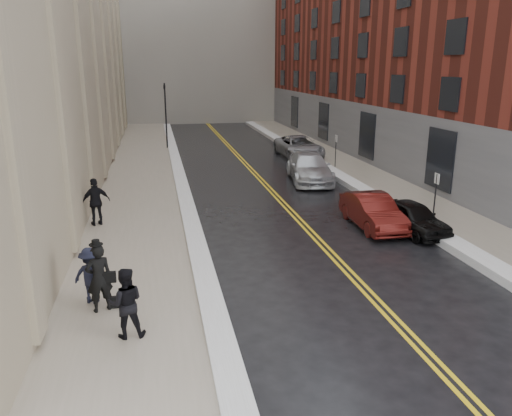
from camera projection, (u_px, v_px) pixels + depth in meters
name	position (u px, v px, depth m)	size (l,w,h in m)	color
ground	(311.00, 342.00, 12.22)	(160.00, 160.00, 0.00)	black
sidewalk_left	(139.00, 192.00, 26.43)	(4.00, 64.00, 0.15)	gray
sidewalk_right	(377.00, 181.00, 28.99)	(3.00, 64.00, 0.15)	gray
lane_stripe_a	(266.00, 187.00, 27.75)	(0.12, 64.00, 0.01)	gold
lane_stripe_b	(270.00, 187.00, 27.80)	(0.12, 64.00, 0.01)	gold
snow_ridge_left	(183.00, 189.00, 26.85)	(0.70, 60.80, 0.26)	white
snow_ridge_right	(347.00, 181.00, 28.61)	(0.85, 60.80, 0.30)	white
building_right	(456.00, 28.00, 34.73)	(14.00, 50.00, 18.00)	maroon
traffic_signal	(166.00, 111.00, 39.15)	(0.18, 0.15, 5.20)	black
parking_sign_near	(435.00, 194.00, 20.89)	(0.06, 0.35, 2.23)	black
parking_sign_far	(336.00, 148.00, 32.19)	(0.06, 0.35, 2.23)	black
car_black	(412.00, 217.00, 20.10)	(1.50, 3.73, 1.27)	black
car_maroon	(372.00, 211.00, 20.72)	(1.47, 4.22, 1.39)	#4F110E
car_silver_near	(309.00, 168.00, 29.00)	(2.25, 5.53, 1.60)	#B4B6BC
car_silver_far	(299.00, 147.00, 36.56)	(2.56, 5.56, 1.54)	#9C9EA4
pedestrian_main	(99.00, 278.00, 13.24)	(0.69, 0.45, 1.89)	black
pedestrian_a	(126.00, 303.00, 11.98)	(0.86, 0.67, 1.78)	black
pedestrian_b	(91.00, 275.00, 13.76)	(1.04, 0.60, 1.61)	black
pedestrian_c	(96.00, 202.00, 20.47)	(1.16, 0.48, 1.97)	black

